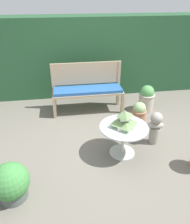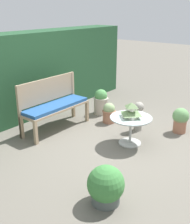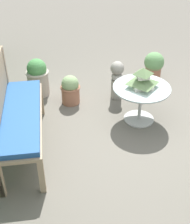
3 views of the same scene
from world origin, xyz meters
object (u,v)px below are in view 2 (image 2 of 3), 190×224
(potted_plant_path_edge, at_px, (109,113))
(potted_plant_table_near, at_px, (180,119))
(pagoda_birdhouse, at_px, (131,111))
(garden_bench, at_px, (56,108))
(garden_bust, at_px, (138,115))
(patio_table, at_px, (131,123))
(potted_plant_bench_right, at_px, (101,102))
(potted_plant_patio_mid, at_px, (106,186))

(potted_plant_path_edge, height_order, potted_plant_table_near, potted_plant_table_near)
(pagoda_birdhouse, bearing_deg, potted_plant_path_edge, 57.21)
(garden_bench, height_order, garden_bust, garden_bust)
(pagoda_birdhouse, bearing_deg, garden_bust, 17.66)
(potted_plant_path_edge, relative_size, potted_plant_table_near, 0.88)
(patio_table, bearing_deg, potted_plant_bench_right, 56.65)
(potted_plant_path_edge, bearing_deg, potted_plant_table_near, -71.52)
(patio_table, height_order, potted_plant_bench_right, potted_plant_bench_right)
(garden_bust, relative_size, potted_plant_bench_right, 1.02)
(garden_bench, relative_size, potted_plant_path_edge, 3.40)
(pagoda_birdhouse, height_order, potted_plant_path_edge, pagoda_birdhouse)
(potted_plant_bench_right, xyz_separation_m, potted_plant_table_near, (0.15, -1.88, -0.02))
(pagoda_birdhouse, xyz_separation_m, potted_plant_bench_right, (0.90, 1.37, -0.34))
(pagoda_birdhouse, distance_m, potted_plant_table_near, 1.22)
(potted_plant_path_edge, bearing_deg, patio_table, -122.79)
(patio_table, relative_size, potted_plant_patio_mid, 1.46)
(garden_bench, relative_size, patio_table, 1.99)
(garden_bust, bearing_deg, patio_table, -156.21)
(garden_bust, relative_size, potted_plant_patio_mid, 1.16)
(garden_bench, bearing_deg, patio_table, -76.16)
(potted_plant_patio_mid, relative_size, potted_plant_table_near, 1.03)
(patio_table, distance_m, potted_plant_table_near, 1.17)
(patio_table, xyz_separation_m, potted_plant_bench_right, (0.90, 1.37, -0.12))
(pagoda_birdhouse, bearing_deg, potted_plant_bench_right, 56.65)
(patio_table, xyz_separation_m, pagoda_birdhouse, (0.00, 0.00, 0.23))
(garden_bench, height_order, patio_table, garden_bench)
(potted_plant_path_edge, bearing_deg, garden_bench, 146.45)
(potted_plant_bench_right, distance_m, potted_plant_table_near, 1.88)
(garden_bust, relative_size, potted_plant_table_near, 1.19)
(garden_bench, bearing_deg, pagoda_birdhouse, -76.16)
(potted_plant_bench_right, distance_m, potted_plant_path_edge, 0.57)
(potted_plant_path_edge, bearing_deg, pagoda_birdhouse, -122.79)
(garden_bench, bearing_deg, garden_bust, -53.32)
(pagoda_birdhouse, relative_size, garden_bust, 0.56)
(garden_bench, bearing_deg, potted_plant_bench_right, -7.28)
(potted_plant_patio_mid, xyz_separation_m, potted_plant_table_near, (2.67, 0.13, 0.03))
(potted_plant_table_near, bearing_deg, garden_bust, 121.40)
(potted_plant_patio_mid, bearing_deg, potted_plant_bench_right, 38.54)
(garden_bench, xyz_separation_m, potted_plant_table_near, (1.42, -2.04, -0.19))
(potted_plant_bench_right, relative_size, potted_plant_table_near, 1.16)
(patio_table, bearing_deg, garden_bust, 17.66)
(garden_bust, distance_m, potted_plant_patio_mid, 2.39)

